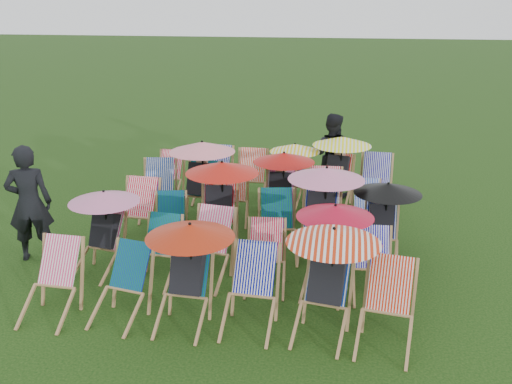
# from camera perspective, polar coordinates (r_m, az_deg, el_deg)

# --- Properties ---
(ground) EXTENTS (100.00, 100.00, 0.00)m
(ground) POSITION_cam_1_polar(r_m,az_deg,el_deg) (9.23, -0.88, -5.90)
(ground) COLOR black
(ground) RESTS_ON ground
(deckchair_0) EXTENTS (0.66, 0.90, 0.94)m
(deckchair_0) POSITION_cam_1_polar(r_m,az_deg,el_deg) (7.73, -19.87, -8.46)
(deckchair_0) COLOR #A77B4D
(deckchair_0) RESTS_ON ground
(deckchair_1) EXTENTS (0.75, 0.93, 0.91)m
(deckchair_1) POSITION_cam_1_polar(r_m,az_deg,el_deg) (7.43, -13.37, -9.12)
(deckchair_1) COLOR #A77B4D
(deckchair_1) RESTS_ON ground
(deckchair_2) EXTENTS (1.09, 1.14, 1.30)m
(deckchair_2) POSITION_cam_1_polar(r_m,az_deg,el_deg) (7.08, -7.04, -8.07)
(deckchair_2) COLOR #A77B4D
(deckchair_2) RESTS_ON ground
(deckchair_3) EXTENTS (0.69, 0.93, 0.97)m
(deckchair_3) POSITION_cam_1_polar(r_m,az_deg,el_deg) (7.04, -0.57, -9.91)
(deckchair_3) COLOR #A77B4D
(deckchair_3) RESTS_ON ground
(deckchair_4) EXTENTS (1.13, 1.20, 1.33)m
(deckchair_4) POSITION_cam_1_polar(r_m,az_deg,el_deg) (6.86, 7.04, -8.80)
(deckchair_4) COLOR #A77B4D
(deckchair_4) RESTS_ON ground
(deckchair_5) EXTENTS (0.77, 0.98, 0.97)m
(deckchair_5) POSITION_cam_1_polar(r_m,az_deg,el_deg) (6.86, 12.95, -11.29)
(deckchair_5) COLOR #A77B4D
(deckchair_5) RESTS_ON ground
(deckchair_6) EXTENTS (1.03, 1.10, 1.22)m
(deckchair_6) POSITION_cam_1_polar(r_m,az_deg,el_deg) (8.65, -15.26, -3.72)
(deckchair_6) COLOR #A77B4D
(deckchair_6) RESTS_ON ground
(deckchair_7) EXTENTS (0.66, 0.86, 0.89)m
(deckchair_7) POSITION_cam_1_polar(r_m,az_deg,el_deg) (8.29, -9.93, -5.87)
(deckchair_7) COLOR #A77B4D
(deckchair_7) RESTS_ON ground
(deckchair_8) EXTENTS (0.78, 0.99, 0.99)m
(deckchair_8) POSITION_cam_1_polar(r_m,az_deg,el_deg) (8.18, -4.94, -5.59)
(deckchair_8) COLOR #A77B4D
(deckchair_8) RESTS_ON ground
(deckchair_9) EXTENTS (0.66, 0.87, 0.89)m
(deckchair_9) POSITION_cam_1_polar(r_m,az_deg,el_deg) (7.98, 0.96, -6.56)
(deckchair_9) COLOR #A77B4D
(deckchair_9) RESTS_ON ground
(deckchair_10) EXTENTS (1.05, 1.12, 1.25)m
(deckchair_10) POSITION_cam_1_polar(r_m,az_deg,el_deg) (7.82, 7.32, -5.58)
(deckchair_10) COLOR #A77B4D
(deckchair_10) RESTS_ON ground
(deckchair_11) EXTENTS (0.63, 0.84, 0.87)m
(deckchair_11) POSITION_cam_1_polar(r_m,az_deg,el_deg) (7.93, 11.65, -7.22)
(deckchair_11) COLOR #A77B4D
(deckchair_11) RESTS_ON ground
(deckchair_12) EXTENTS (0.71, 0.96, 1.00)m
(deckchair_12) POSITION_cam_1_polar(r_m,az_deg,el_deg) (9.60, -12.02, -2.09)
(deckchair_12) COLOR #A77B4D
(deckchair_12) RESTS_ON ground
(deckchair_13) EXTENTS (0.70, 0.87, 0.84)m
(deckchair_13) POSITION_cam_1_polar(r_m,az_deg,el_deg) (9.35, -8.58, -3.01)
(deckchair_13) COLOR #A77B4D
(deckchair_13) RESTS_ON ground
(deckchair_14) EXTENTS (1.18, 1.26, 1.40)m
(deckchair_14) POSITION_cam_1_polar(r_m,az_deg,el_deg) (9.17, -3.70, -1.13)
(deckchair_14) COLOR #A77B4D
(deckchair_14) RESTS_ON ground
(deckchair_15) EXTENTS (0.78, 0.98, 0.96)m
(deckchair_15) POSITION_cam_1_polar(r_m,az_deg,el_deg) (8.97, 2.14, -3.34)
(deckchair_15) COLOR #A77B4D
(deckchair_15) RESTS_ON ground
(deckchair_16) EXTENTS (1.19, 1.23, 1.41)m
(deckchair_16) POSITION_cam_1_polar(r_m,az_deg,el_deg) (8.88, 6.57, -1.88)
(deckchair_16) COLOR #A77B4D
(deckchair_16) RESTS_ON ground
(deckchair_17) EXTENTS (1.03, 1.07, 1.22)m
(deckchair_17) POSITION_cam_1_polar(r_m,az_deg,el_deg) (8.91, 12.58, -2.84)
(deckchair_17) COLOR #A77B4D
(deckchair_17) RESTS_ON ground
(deckchair_18) EXTENTS (0.81, 1.02, 1.01)m
(deckchair_18) POSITION_cam_1_polar(r_m,az_deg,el_deg) (10.64, -9.78, 0.17)
(deckchair_18) COLOR #A77B4D
(deckchair_18) RESTS_ON ground
(deckchair_19) EXTENTS (1.19, 1.26, 1.41)m
(deckchair_19) POSITION_cam_1_polar(r_m,az_deg,el_deg) (10.41, -5.76, 1.33)
(deckchair_19) COLOR #A77B4D
(deckchair_19) RESTS_ON ground
(deckchair_20) EXTENTS (0.68, 0.88, 0.90)m
(deckchair_20) POSITION_cam_1_polar(r_m,az_deg,el_deg) (10.30, -2.38, -0.53)
(deckchair_20) COLOR #A77B4D
(deckchair_20) RESTS_ON ground
(deckchair_21) EXTENTS (1.09, 1.13, 1.29)m
(deckchair_21) POSITION_cam_1_polar(r_m,az_deg,el_deg) (10.11, 2.48, 0.48)
(deckchair_21) COLOR #A77B4D
(deckchair_21) RESTS_ON ground
(deckchair_22) EXTENTS (0.73, 0.97, 1.02)m
(deckchair_22) POSITION_cam_1_polar(r_m,az_deg,el_deg) (9.99, 6.88, -0.92)
(deckchair_22) COLOR #A77B4D
(deckchair_22) RESTS_ON ground
(deckchair_23) EXTENTS (0.59, 0.79, 0.82)m
(deckchair_23) POSITION_cam_1_polar(r_m,az_deg,el_deg) (10.12, 11.07, -1.46)
(deckchair_23) COLOR #A77B4D
(deckchair_23) RESTS_ON ground
(deckchair_24) EXTENTS (0.62, 0.84, 0.89)m
(deckchair_24) POSITION_cam_1_polar(r_m,az_deg,el_deg) (11.70, -8.86, 1.65)
(deckchair_24) COLOR #A77B4D
(deckchair_24) RESTS_ON ground
(deckchair_25) EXTENTS (0.74, 0.99, 1.03)m
(deckchair_25) POSITION_cam_1_polar(r_m,az_deg,el_deg) (11.37, -4.32, 1.69)
(deckchair_25) COLOR #A77B4D
(deckchair_25) RESTS_ON ground
(deckchair_26) EXTENTS (0.66, 0.92, 1.00)m
(deckchair_26) POSITION_cam_1_polar(r_m,az_deg,el_deg) (11.23, -0.59, 1.43)
(deckchair_26) COLOR #A77B4D
(deckchair_26) RESTS_ON ground
(deckchair_27) EXTENTS (0.98, 1.05, 1.17)m
(deckchair_27) POSITION_cam_1_polar(r_m,az_deg,el_deg) (11.22, 3.53, 2.00)
(deckchair_27) COLOR #A77B4D
(deckchair_27) RESTS_ON ground
(deckchair_28) EXTENTS (1.13, 1.21, 1.34)m
(deckchair_28) POSITION_cam_1_polar(r_m,az_deg,el_deg) (11.15, 8.14, 2.24)
(deckchair_28) COLOR #A77B4D
(deckchair_28) RESTS_ON ground
(deckchair_29) EXTENTS (0.71, 0.96, 1.00)m
(deckchair_29) POSITION_cam_1_polar(r_m,az_deg,el_deg) (11.14, 11.89, 0.88)
(deckchair_29) COLOR #A77B4D
(deckchair_29) RESTS_ON ground
(person_left) EXTENTS (0.78, 0.64, 1.83)m
(person_left) POSITION_cam_1_polar(r_m,az_deg,el_deg) (9.31, -21.73, -1.05)
(person_left) COLOR black
(person_left) RESTS_ON ground
(person_rear) EXTENTS (0.94, 0.80, 1.69)m
(person_rear) POSITION_cam_1_polar(r_m,az_deg,el_deg) (11.66, 7.53, 3.71)
(person_rear) COLOR black
(person_rear) RESTS_ON ground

